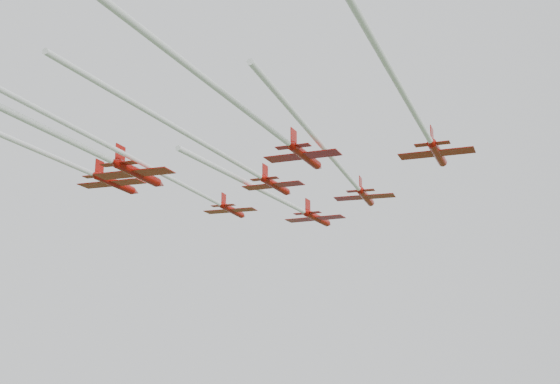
# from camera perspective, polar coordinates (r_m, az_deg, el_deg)

# --- Properties ---
(jet_lead) EXTENTS (19.23, 46.54, 2.89)m
(jet_lead) POSITION_cam_1_polar(r_m,az_deg,el_deg) (105.55, 1.07, -1.15)
(jet_lead) COLOR #A40D07
(jet_row2_left) EXTENTS (18.38, 61.47, 2.45)m
(jet_row2_left) POSITION_cam_1_polar(r_m,az_deg,el_deg) (94.85, -7.85, 0.57)
(jet_row2_left) COLOR #A40D07
(jet_row2_right) EXTENTS (15.78, 54.40, 2.60)m
(jet_row2_right) POSITION_cam_1_polar(r_m,az_deg,el_deg) (90.07, 5.39, 1.48)
(jet_row2_right) COLOR #A40D07
(jet_row3_left) EXTENTS (17.22, 52.91, 2.87)m
(jet_row3_left) POSITION_cam_1_polar(r_m,az_deg,el_deg) (92.14, -17.29, 2.45)
(jet_row3_left) COLOR #A40D07
(jet_row3_mid) EXTENTS (17.70, 47.04, 2.38)m
(jet_row3_mid) POSITION_cam_1_polar(r_m,az_deg,el_deg) (80.65, -3.60, 2.42)
(jet_row3_mid) COLOR #A40D07
(jet_row3_right) EXTENTS (21.89, 64.21, 2.65)m
(jet_row3_right) POSITION_cam_1_polar(r_m,az_deg,el_deg) (68.85, 10.43, 7.12)
(jet_row3_right) COLOR #A40D07
(jet_row4_left) EXTENTS (15.07, 44.86, 2.92)m
(jet_row4_left) POSITION_cam_1_polar(r_m,az_deg,el_deg) (79.18, -14.72, 3.07)
(jet_row4_left) COLOR #A40D07
(jet_row4_right) EXTENTS (17.82, 48.25, 2.51)m
(jet_row4_right) POSITION_cam_1_polar(r_m,az_deg,el_deg) (67.34, -1.37, 5.57)
(jet_row4_right) COLOR #A40D07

